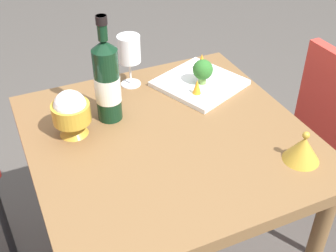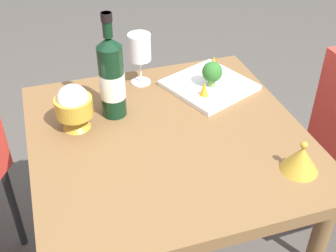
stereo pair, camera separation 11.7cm
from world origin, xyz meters
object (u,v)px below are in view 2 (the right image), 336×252
at_px(carrot_garnish_left, 213,64).
at_px(carrot_garnish_right, 204,89).
at_px(broccoli_floret, 212,72).
at_px(rice_bowl_lid, 301,159).
at_px(wine_bottle, 112,77).
at_px(wine_glass, 140,48).
at_px(serving_plate, 209,85).
at_px(rice_bowl, 74,106).

bearing_deg(carrot_garnish_left, carrot_garnish_right, -33.18).
bearing_deg(broccoli_floret, rice_bowl_lid, 8.68).
height_order(wine_bottle, wine_glass, wine_bottle).
bearing_deg(wine_glass, wine_bottle, -39.10).
bearing_deg(rice_bowl_lid, wine_glass, -153.56).
bearing_deg(wine_glass, broccoli_floret, 61.02).
xyz_separation_m(wine_glass, serving_plate, (0.10, 0.21, -0.12)).
bearing_deg(serving_plate, wine_bottle, -80.47).
height_order(wine_bottle, carrot_garnish_right, wine_bottle).
distance_m(carrot_garnish_left, carrot_garnish_right, 0.16).
relative_size(broccoli_floret, carrot_garnish_left, 1.33).
distance_m(serving_plate, carrot_garnish_right, 0.09).
bearing_deg(rice_bowl, wine_glass, 127.52).
distance_m(wine_bottle, serving_plate, 0.36).
relative_size(rice_bowl, rice_bowl_lid, 1.42).
height_order(rice_bowl, serving_plate, rice_bowl).
bearing_deg(broccoli_floret, carrot_garnish_left, 154.32).
bearing_deg(broccoli_floret, serving_plate, -174.18).
distance_m(rice_bowl, carrot_garnish_right, 0.42).
distance_m(broccoli_floret, carrot_garnish_left, 0.09).
bearing_deg(rice_bowl, rice_bowl_lid, 55.24).
xyz_separation_m(rice_bowl, carrot_garnish_right, (-0.03, 0.42, -0.03)).
distance_m(wine_glass, carrot_garnish_right, 0.25).
height_order(wine_bottle, rice_bowl_lid, wine_bottle).
bearing_deg(carrot_garnish_right, wine_glass, -135.41).
relative_size(wine_bottle, serving_plate, 1.00).
bearing_deg(carrot_garnish_right, wine_bottle, -91.60).
relative_size(wine_bottle, rice_bowl_lid, 3.28).
relative_size(rice_bowl_lid, broccoli_floret, 1.17).
distance_m(wine_glass, carrot_garnish_left, 0.26).
bearing_deg(wine_glass, rice_bowl, -52.48).
xyz_separation_m(rice_bowl_lid, broccoli_floret, (-0.44, -0.07, 0.03)).
relative_size(rice_bowl, carrot_garnish_right, 2.83).
relative_size(carrot_garnish_left, carrot_garnish_right, 1.28).
distance_m(wine_bottle, rice_bowl, 0.14).
distance_m(rice_bowl_lid, serving_plate, 0.47).
distance_m(rice_bowl_lid, broccoli_floret, 0.45).
distance_m(rice_bowl_lid, carrot_garnish_left, 0.52).
height_order(rice_bowl, carrot_garnish_left, rice_bowl).
relative_size(wine_bottle, broccoli_floret, 3.82).
relative_size(wine_glass, broccoli_floret, 2.09).
bearing_deg(wine_bottle, rice_bowl_lid, 45.40).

